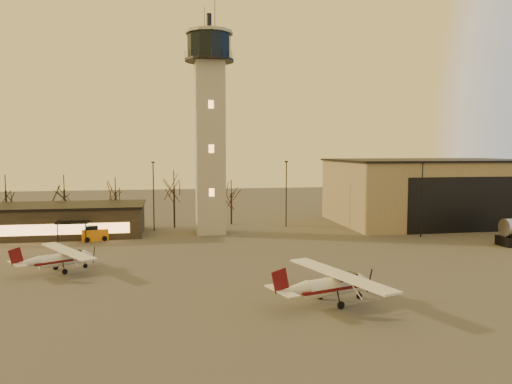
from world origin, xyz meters
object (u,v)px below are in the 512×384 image
control_tower (210,118)px  cessna_front (335,289)px  hangar (430,191)px  cessna_rear (64,261)px  service_cart (94,235)px  terminal (50,220)px

control_tower → cessna_front: control_tower is taller
hangar → cessna_rear: hangar is taller
control_tower → service_cart: size_ratio=9.12×
hangar → service_cart: hangar is taller
hangar → cessna_rear: size_ratio=3.11×
hangar → cessna_rear: bearing=-155.6°
control_tower → service_cart: 22.17m
cessna_front → hangar: bearing=35.0°
cessna_rear → service_cart: (0.56, 16.67, -0.23)m
terminal → service_cart: 8.30m
control_tower → cessna_front: 37.88m
hangar → service_cart: 52.17m
terminal → cessna_rear: bearing=-74.7°
cessna_front → service_cart: (-22.23, 31.03, -0.36)m
terminal → cessna_rear: (5.92, -21.67, -1.15)m
control_tower → service_cart: control_tower is taller
control_tower → cessna_rear: (-16.08, -19.69, -15.31)m
control_tower → hangar: 37.90m
control_tower → service_cart: bearing=-169.0°
terminal → cessna_front: bearing=-51.5°
cessna_rear → cessna_front: bearing=-63.7°
cessna_front → service_cart: bearing=108.2°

